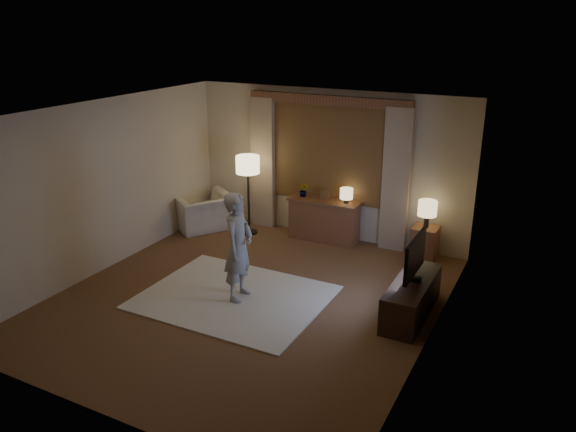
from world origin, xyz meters
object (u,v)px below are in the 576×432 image
Objects in this scene: armchair at (204,212)px; side_table at (424,243)px; sideboard at (324,221)px; tv_stand at (412,298)px; person at (238,247)px.

side_table is (3.99, 0.46, -0.05)m from armchair.
side_table is at bearing -1.60° from sideboard.
armchair is at bearing 161.96° from tv_stand.
sideboard is at bearing 178.40° from side_table.
sideboard is 0.78× the size of person.
sideboard is 1.79m from side_table.
sideboard is at bearing 136.43° from armchair.
tv_stand is at bearing -80.73° from person.
sideboard is 2.26m from armchair.
armchair is 1.79× the size of side_table.
person is at bearing -127.89° from side_table.
tv_stand is 0.91× the size of person.
tv_stand is 2.40m from person.
sideboard reaches higher than side_table.
tv_stand is (0.31, -1.86, -0.03)m from side_table.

